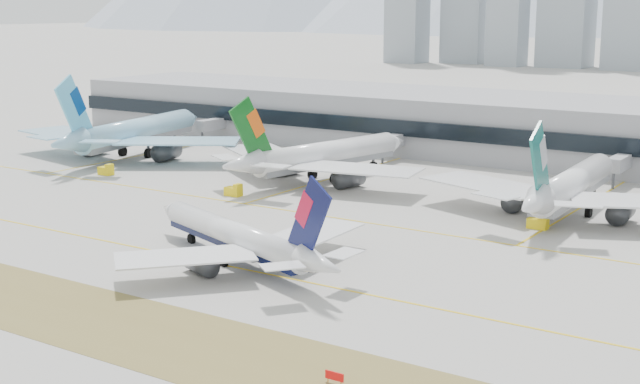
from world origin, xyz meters
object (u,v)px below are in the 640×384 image
Objects in this scene: widebody_cathay at (570,187)px; terminal at (531,128)px; taxiing_airliner at (240,239)px; widebody_eva at (320,157)px; widebody_korean at (132,134)px.

widebody_cathay reaches higher than terminal.
widebody_eva reaches higher than taxiing_airliner.
widebody_korean is at bearing -145.96° from terminal.
widebody_cathay is at bearing -63.37° from terminal.
widebody_korean is 1.12× the size of widebody_cathay.
taxiing_airliner is at bearing -90.54° from terminal.
widebody_korean is 114.66m from widebody_cathay.
widebody_korean is at bearing -16.14° from taxiing_airliner.
taxiing_airliner is 66.47m from widebody_eva.
widebody_korean reaches higher than taxiing_airliner.
terminal is at bearing -14.09° from widebody_eva.
taxiing_airliner is at bearing -145.43° from widebody_eva.
terminal is at bearing -66.67° from widebody_korean.
terminal is (1.10, 118.07, 3.49)m from taxiing_airliner.
taxiing_airliner is 0.75× the size of widebody_korean.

